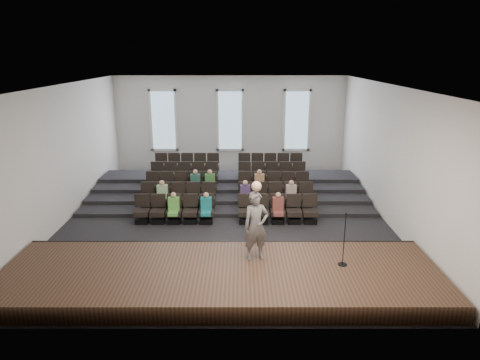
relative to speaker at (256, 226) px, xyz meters
name	(u,v)px	position (x,y,z in m)	size (l,w,h in m)	color
ground	(227,217)	(-0.96, 4.45, -1.48)	(14.00, 14.00, 0.00)	black
ceiling	(225,85)	(-0.96, 4.45, 3.53)	(12.00, 14.00, 0.02)	white
wall_back	(230,124)	(-0.96, 11.47, 1.02)	(12.00, 0.04, 5.00)	silver
wall_front	(216,228)	(-0.96, -2.57, 1.02)	(12.00, 0.04, 5.00)	silver
wall_left	(63,154)	(-6.98, 4.45, 1.02)	(0.04, 14.00, 5.00)	silver
wall_right	(388,154)	(5.06, 4.45, 1.02)	(0.04, 14.00, 5.00)	silver
stage	(221,277)	(-0.96, -0.65, -1.23)	(11.80, 3.60, 0.50)	#47301E
stage_lip	(223,249)	(-0.96, 1.12, -1.23)	(11.80, 0.06, 0.52)	black
risers	(229,188)	(-0.96, 7.62, -1.28)	(11.80, 4.80, 0.60)	black
seating_rows	(228,188)	(-0.96, 5.99, -0.80)	(6.80, 4.70, 1.67)	black
windows	(230,120)	(-0.96, 11.40, 1.22)	(8.44, 0.10, 3.24)	white
audience	(225,193)	(-1.04, 4.90, -0.65)	(5.45, 2.64, 1.10)	#5DB147
speaker	(256,226)	(0.00, 0.00, 0.00)	(0.72, 0.47, 1.96)	#585654
mic_stand	(343,250)	(2.37, -0.40, -0.53)	(0.25, 0.25, 1.52)	black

